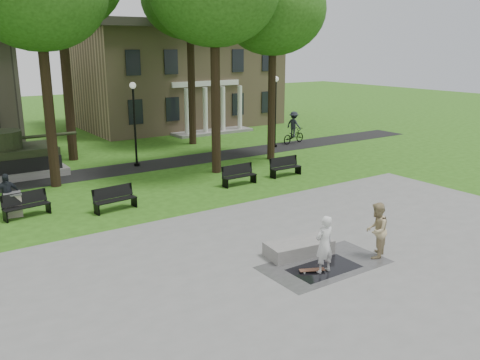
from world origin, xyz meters
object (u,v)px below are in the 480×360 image
Objects in this scene: trash_bin at (13,204)px; skateboarder at (324,244)px; concrete_block at (299,248)px; cyclist at (294,130)px; friend_watching at (376,230)px; park_bench_0 at (26,204)px.

skateboarder is at bearing -58.82° from trash_bin.
cyclist is at bearing 50.38° from concrete_block.
skateboarder is 12.80m from trash_bin.
skateboarder is 0.98× the size of friend_watching.
cyclist is (10.74, 16.82, -0.01)m from friend_watching.
concrete_block is 2.29× the size of trash_bin.
friend_watching is 13.57m from park_bench_0.
cyclist is at bearing -151.95° from friend_watching.
park_bench_0 is (-8.40, 10.66, -0.41)m from friend_watching.
concrete_block is 11.20m from park_bench_0.
concrete_block is at bearing -99.66° from skateboarder.
park_bench_0 reaches higher than concrete_block.
friend_watching reaches higher than skateboarder.
friend_watching is at bearing -60.19° from park_bench_0.
concrete_block is 0.98× the size of cyclist.
trash_bin is (-6.88, 9.51, 0.24)m from concrete_block.
friend_watching is 0.81× the size of cyclist.
cyclist is (12.66, 15.29, 0.67)m from concrete_block.
friend_watching is 19.95m from cyclist.
park_bench_0 is (-6.48, 9.13, 0.28)m from concrete_block.
trash_bin is at bearing 125.87° from concrete_block.
friend_watching reaches higher than park_bench_0.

